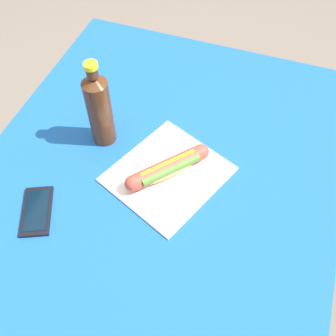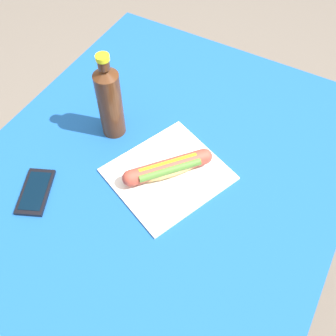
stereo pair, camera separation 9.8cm
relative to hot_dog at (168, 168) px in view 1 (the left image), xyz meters
name	(u,v)px [view 1 (the left image)]	position (x,y,z in m)	size (l,w,h in m)	color
ground_plane	(163,272)	(-0.01, -0.03, -0.77)	(6.00, 6.00, 0.00)	#6B6056
dining_table	(160,195)	(-0.01, -0.03, -0.16)	(1.11, 0.92, 0.73)	brown
paper_wrapper	(168,174)	(0.00, 0.00, -0.03)	(0.27, 0.25, 0.01)	silver
hot_dog	(168,168)	(0.00, 0.00, 0.00)	(0.19, 0.17, 0.05)	#DBB26B
cell_phone	(37,211)	(0.21, -0.26, -0.03)	(0.15, 0.12, 0.01)	black
soda_bottle	(99,108)	(-0.06, -0.21, 0.08)	(0.06, 0.06, 0.26)	#4C2814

